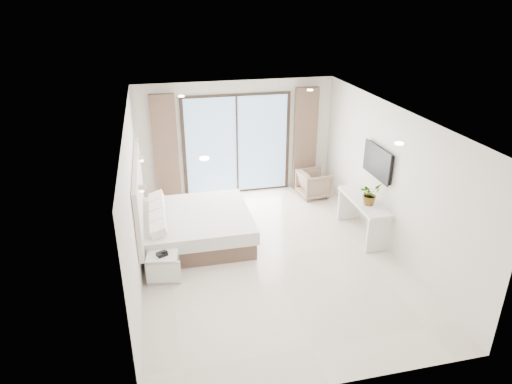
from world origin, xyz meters
TOP-DOWN VIEW (x-y plane):
  - ground at (0.00, 0.00)m, footprint 6.20×6.20m
  - room_shell at (-0.20, 0.85)m, footprint 4.62×6.22m
  - bed at (-1.26, 0.91)m, footprint 2.10×2.00m
  - nightstand at (-1.93, -0.28)m, footprint 0.57×0.50m
  - phone at (-1.93, -0.29)m, footprint 0.21×0.19m
  - console_desk at (2.04, 0.41)m, footprint 0.48×1.53m
  - plant at (2.04, 0.21)m, footprint 0.53×0.55m
  - armchair at (1.73, 2.40)m, footprint 0.70×0.74m

SIDE VIEW (x-z plane):
  - ground at x=0.00m, z-range 0.00..0.00m
  - nightstand at x=-1.93m, z-range 0.00..0.47m
  - bed at x=-1.26m, z-range -0.05..0.67m
  - armchair at x=1.73m, z-range 0.00..0.70m
  - phone at x=-1.93m, z-range 0.47..0.53m
  - console_desk at x=2.04m, z-range 0.17..0.94m
  - plant at x=2.04m, z-range 0.77..1.11m
  - room_shell at x=-0.20m, z-range 0.22..2.94m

